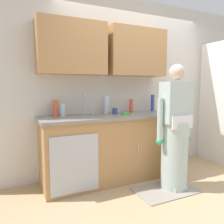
% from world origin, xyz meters
% --- Properties ---
extents(ground_plane, '(9.00, 9.00, 0.00)m').
position_xyz_m(ground_plane, '(0.00, 0.00, 0.00)').
color(ground_plane, tan).
extents(kitchen_wall_with_uppers, '(4.80, 0.44, 2.70)m').
position_xyz_m(kitchen_wall_with_uppers, '(-0.14, 0.99, 1.48)').
color(kitchen_wall_with_uppers, beige).
rests_on(kitchen_wall_with_uppers, ground).
extents(counter_cabinet, '(1.90, 0.62, 0.90)m').
position_xyz_m(counter_cabinet, '(-0.55, 0.70, 0.45)').
color(counter_cabinet, '#B27F4C').
rests_on(counter_cabinet, ground).
extents(countertop, '(1.96, 0.66, 0.04)m').
position_xyz_m(countertop, '(-0.55, 0.70, 0.92)').
color(countertop, gray).
rests_on(countertop, counter_cabinet).
extents(sink, '(0.50, 0.36, 0.35)m').
position_xyz_m(sink, '(-0.84, 0.71, 0.93)').
color(sink, '#B7BABF').
rests_on(sink, counter_cabinet).
extents(person_at_sink, '(0.55, 0.34, 1.62)m').
position_xyz_m(person_at_sink, '(0.10, 0.07, 0.69)').
color(person_at_sink, white).
rests_on(person_at_sink, ground).
extents(floor_mat, '(0.80, 0.50, 0.01)m').
position_xyz_m(floor_mat, '(-0.05, 0.05, 0.01)').
color(floor_mat, gray).
rests_on(floor_mat, ground).
extents(bottle_cleaner_spray, '(0.06, 0.06, 0.27)m').
position_xyz_m(bottle_cleaner_spray, '(0.32, 0.89, 1.07)').
color(bottle_cleaner_spray, '#334CB2').
rests_on(bottle_cleaner_spray, countertop).
extents(bottle_water_tall, '(0.08, 0.08, 0.26)m').
position_xyz_m(bottle_water_tall, '(-0.52, 0.87, 1.07)').
color(bottle_water_tall, silver).
rests_on(bottle_water_tall, countertop).
extents(bottle_dish_liquid, '(0.07, 0.07, 0.17)m').
position_xyz_m(bottle_dish_liquid, '(-1.18, 0.87, 1.02)').
color(bottle_dish_liquid, silver).
rests_on(bottle_dish_liquid, countertop).
extents(bottle_water_short, '(0.07, 0.07, 0.22)m').
position_xyz_m(bottle_water_short, '(-1.27, 0.89, 1.05)').
color(bottle_water_short, '#E05933').
rests_on(bottle_water_short, countertop).
extents(bottle_soap, '(0.06, 0.06, 0.21)m').
position_xyz_m(bottle_soap, '(-0.10, 0.86, 1.04)').
color(bottle_soap, '#E05933').
rests_on(bottle_soap, countertop).
extents(cup_by_sink, '(0.08, 0.08, 0.09)m').
position_xyz_m(cup_by_sink, '(-0.43, 0.78, 0.98)').
color(cup_by_sink, '#33478C').
rests_on(cup_by_sink, countertop).
extents(knife_on_counter, '(0.10, 0.23, 0.01)m').
position_xyz_m(knife_on_counter, '(0.37, 0.64, 0.94)').
color(knife_on_counter, silver).
rests_on(knife_on_counter, countertop).
extents(sponge, '(0.11, 0.07, 0.03)m').
position_xyz_m(sponge, '(-0.34, 0.61, 0.96)').
color(sponge, '#4CBF4C').
rests_on(sponge, countertop).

